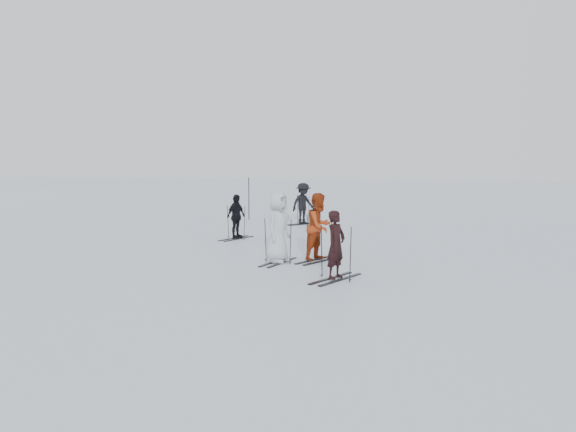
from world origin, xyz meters
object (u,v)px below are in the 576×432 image
object	(u,v)px
skier_near_dark	(336,246)
skier_red	(319,228)
skier_uphill_far	(303,204)
piste_marker	(249,198)
skier_grey	(278,228)
skier_uphill_left	(236,217)

from	to	relation	value
skier_near_dark	skier_red	world-z (taller)	skier_red
skier_red	skier_uphill_far	bearing A→B (deg)	40.85
skier_uphill_far	piste_marker	distance (m)	3.09
skier_uphill_far	piste_marker	xyz separation A→B (m)	(-2.87, 1.15, 0.10)
skier_red	piste_marker	distance (m)	10.86
piste_marker	skier_grey	bearing A→B (deg)	-65.91
skier_uphill_left	skier_uphill_far	world-z (taller)	skier_uphill_far
skier_uphill_left	skier_grey	bearing A→B (deg)	-127.56
skier_near_dark	piste_marker	world-z (taller)	piste_marker
skier_red	skier_uphill_left	xyz separation A→B (m)	(-3.72, 3.33, -0.15)
skier_uphill_far	piste_marker	size ratio (longest dim) A/B	0.90
skier_grey	skier_red	bearing A→B (deg)	-49.62
skier_near_dark	skier_uphill_far	world-z (taller)	skier_uphill_far
skier_uphill_left	skier_near_dark	bearing A→B (deg)	-122.72
skier_near_dark	piste_marker	bearing A→B (deg)	50.67
skier_red	skier_uphill_far	xyz separation A→B (m)	(-2.59, 8.24, -0.05)
skier_near_dark	skier_uphill_left	world-z (taller)	skier_near_dark
skier_near_dark	skier_uphill_left	bearing A→B (deg)	61.65
skier_grey	piste_marker	world-z (taller)	piste_marker
skier_grey	skier_uphill_left	size ratio (longest dim) A/B	1.24
skier_near_dark	skier_uphill_left	size ratio (longest dim) A/B	1.03
skier_grey	skier_uphill_far	world-z (taller)	skier_grey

